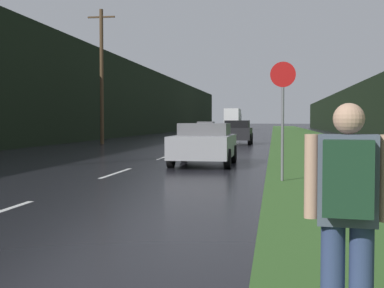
{
  "coord_description": "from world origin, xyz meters",
  "views": [
    {
      "loc": [
        4.5,
        0.85,
        1.51
      ],
      "look_at": [
        2.1,
        16.45,
        0.83
      ],
      "focal_mm": 50.0,
      "sensor_mm": 36.0,
      "label": 1
    }
  ],
  "objects_px": {
    "car_passing_near": "(204,144)",
    "delivery_truck": "(233,119)",
    "car_oncoming": "(206,129)",
    "stop_sign": "(283,110)",
    "car_passing_far": "(237,132)",
    "hitchhiker_with_backpack": "(348,209)"
  },
  "relations": [
    {
      "from": "car_passing_far",
      "to": "stop_sign",
      "type": "bearing_deg",
      "value": 96.89
    },
    {
      "from": "stop_sign",
      "to": "car_passing_far",
      "type": "distance_m",
      "value": 21.42
    },
    {
      "from": "hitchhiker_with_backpack",
      "to": "delivery_truck",
      "type": "distance_m",
      "value": 84.55
    },
    {
      "from": "delivery_truck",
      "to": "car_passing_far",
      "type": "bearing_deg",
      "value": -85.39
    },
    {
      "from": "car_passing_near",
      "to": "car_oncoming",
      "type": "distance_m",
      "value": 34.63
    },
    {
      "from": "hitchhiker_with_backpack",
      "to": "delivery_truck",
      "type": "relative_size",
      "value": 0.18
    },
    {
      "from": "car_passing_near",
      "to": "car_oncoming",
      "type": "xyz_separation_m",
      "value": [
        -4.29,
        34.36,
        -0.02
      ]
    },
    {
      "from": "stop_sign",
      "to": "hitchhiker_with_backpack",
      "type": "relative_size",
      "value": 1.83
    },
    {
      "from": "stop_sign",
      "to": "car_oncoming",
      "type": "bearing_deg",
      "value": 99.96
    },
    {
      "from": "hitchhiker_with_backpack",
      "to": "car_oncoming",
      "type": "bearing_deg",
      "value": 105.76
    },
    {
      "from": "stop_sign",
      "to": "delivery_truck",
      "type": "bearing_deg",
      "value": 95.27
    },
    {
      "from": "stop_sign",
      "to": "hitchhiker_with_backpack",
      "type": "bearing_deg",
      "value": -88.47
    },
    {
      "from": "car_passing_far",
      "to": "car_oncoming",
      "type": "height_order",
      "value": "car_passing_far"
    },
    {
      "from": "car_oncoming",
      "to": "car_passing_far",
      "type": "bearing_deg",
      "value": -76.44
    },
    {
      "from": "car_oncoming",
      "to": "delivery_truck",
      "type": "bearing_deg",
      "value": 90.0
    },
    {
      "from": "car_passing_near",
      "to": "car_oncoming",
      "type": "height_order",
      "value": "car_oncoming"
    },
    {
      "from": "car_oncoming",
      "to": "delivery_truck",
      "type": "height_order",
      "value": "delivery_truck"
    },
    {
      "from": "car_passing_near",
      "to": "stop_sign",
      "type": "bearing_deg",
      "value": 118.89
    },
    {
      "from": "stop_sign",
      "to": "delivery_truck",
      "type": "xyz_separation_m",
      "value": [
        -6.85,
        74.35,
        0.06
      ]
    },
    {
      "from": "car_passing_near",
      "to": "delivery_truck",
      "type": "xyz_separation_m",
      "value": [
        -4.29,
        69.7,
        1.11
      ]
    },
    {
      "from": "stop_sign",
      "to": "car_passing_near",
      "type": "height_order",
      "value": "stop_sign"
    },
    {
      "from": "stop_sign",
      "to": "car_passing_near",
      "type": "bearing_deg",
      "value": 118.89
    }
  ]
}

